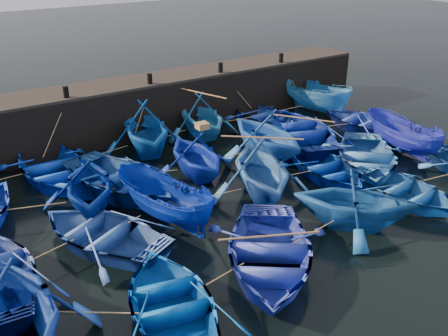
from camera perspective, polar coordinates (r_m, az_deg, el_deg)
ground at (r=17.73m, az=5.72°, el=-5.73°), size 120.00×120.00×0.00m
quay_wall at (r=25.47m, az=-9.14°, el=6.96°), size 26.00×2.50×2.50m
quay_top at (r=25.10m, az=-9.34°, el=9.80°), size 26.00×2.50×0.12m
bollard_1 at (r=22.91m, az=-17.62°, el=8.29°), size 0.24×0.24×0.50m
bollard_2 at (r=24.23m, az=-8.48°, el=10.07°), size 0.24×0.24×0.50m
bollard_3 at (r=26.10m, az=-0.40°, el=11.42°), size 0.24×0.24×0.50m
bollard_4 at (r=28.42m, az=6.54°, el=12.40°), size 0.24×0.24×0.50m
boat_1 at (r=21.28m, az=-19.13°, el=0.08°), size 3.90×5.35×1.09m
boat_2 at (r=22.66m, az=-9.00°, el=4.59°), size 5.07×5.53×2.45m
boat_3 at (r=24.30m, az=-2.59°, el=6.01°), size 4.17×4.66×2.21m
boat_4 at (r=26.30m, az=4.68°, el=5.96°), size 3.46×4.62×0.91m
boat_5 at (r=28.38m, az=10.45°, el=8.06°), size 2.30×4.93×1.84m
boat_7 at (r=18.34m, az=-15.14°, el=-1.68°), size 4.59×4.94×2.11m
boat_8 at (r=19.52m, az=-11.80°, el=-1.21°), size 5.36×6.42×1.15m
boat_9 at (r=20.15m, az=-3.17°, el=1.61°), size 3.68×4.17×2.06m
boat_10 at (r=21.94m, az=4.90°, el=4.02°), size 3.90×4.52×2.38m
boat_11 at (r=24.12m, az=8.91°, el=4.27°), size 5.75×6.72×1.18m
boat_12 at (r=26.32m, az=15.69°, el=5.16°), size 4.16×5.19×0.96m
boat_14 at (r=16.40m, az=-13.74°, el=-7.15°), size 5.21×5.80×0.99m
boat_15 at (r=17.13m, az=-6.88°, el=-3.79°), size 2.78×4.55×1.65m
boat_16 at (r=18.60m, az=4.26°, el=0.01°), size 5.23×5.59×2.36m
boat_17 at (r=20.71m, az=11.72°, el=0.00°), size 3.69×4.72×0.89m
boat_18 at (r=21.88m, az=16.00°, el=1.19°), size 6.20×6.33×1.07m
boat_19 at (r=24.00m, az=19.67°, el=3.51°), size 1.71×4.22×1.61m
boat_20 at (r=13.10m, az=-22.83°, el=-14.31°), size 3.84×4.45×2.32m
boat_21 at (r=13.35m, az=-6.00°, el=-15.02°), size 4.24×5.21×0.95m
boat_22 at (r=14.94m, az=5.11°, el=-9.64°), size 6.32×6.65×1.12m
boat_23 at (r=17.17m, az=14.73°, el=-3.53°), size 5.31×5.32×2.13m
boat_24 at (r=19.72m, az=19.89°, el=-2.35°), size 3.49×4.64×0.91m
wooden_crate at (r=19.86m, az=-2.50°, el=4.85°), size 0.46×0.41×0.25m
mooring_ropes at (r=20.89m, az=-3.20°, el=2.02°), size 18.41×12.01×2.10m
loose_oars at (r=19.99m, az=3.83°, el=3.63°), size 9.80×12.35×1.30m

